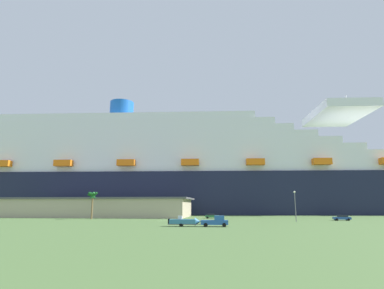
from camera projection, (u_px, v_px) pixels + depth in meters
The scene contains 11 objects.
ground_plane at pixel (185, 217), 117.43m from camera, with size 600.00×600.00×0.00m, color #4C6B38.
cruise_ship at pixel (188, 175), 154.61m from camera, with size 297.02×62.76×65.25m.
terminal_building at pixel (102, 207), 117.19m from camera, with size 69.77×29.86×7.09m.
pickup_truck at pixel (216, 221), 62.88m from camera, with size 5.71×2.55×2.20m.
small_boat_on_trailer at pixel (186, 222), 63.41m from camera, with size 7.65×2.16×2.15m.
palm_tree at pixel (93, 197), 97.85m from camera, with size 3.50×3.28×8.57m.
street_lamp at pixel (295, 202), 82.55m from camera, with size 0.56×0.56×8.15m.
parked_car_green_wagon at pixel (212, 216), 102.04m from camera, with size 4.50×2.24×1.58m.
parked_car_red_hatchback at pixel (168, 215), 109.89m from camera, with size 4.92×2.56×1.58m.
parked_car_black_coupe at pixel (106, 216), 105.84m from camera, with size 4.35×2.32×1.58m.
parked_car_blue_suv at pixel (342, 218), 87.63m from camera, with size 4.75×2.20×1.58m.
Camera 1 is at (20.49, -88.88, 4.31)m, focal length 28.59 mm.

